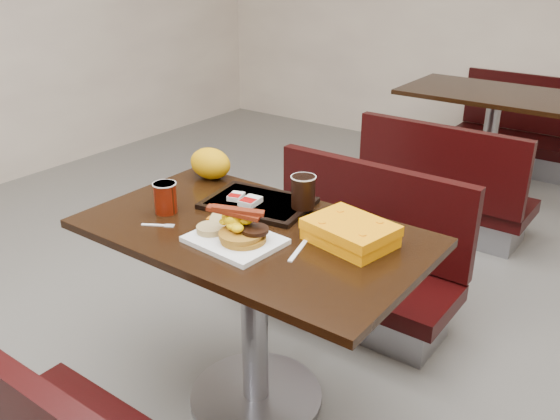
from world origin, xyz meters
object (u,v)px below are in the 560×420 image
Objects in this scene: table_near at (254,320)px; platter at (235,240)px; paper_bag at (210,163)px; coffee_cup_far at (303,192)px; bench_near_n at (350,252)px; table_far at (488,146)px; pancake_stack at (243,236)px; hashbrown_sleeve_left at (236,196)px; fork at (153,225)px; clamshell at (350,233)px; coffee_cup_near at (165,198)px; hashbrown_sleeve_right at (250,201)px; knife at (299,249)px; bench_far_n at (518,125)px; bench_far_s at (450,177)px; tray at (258,203)px.

table_near is 4.10× the size of platter.
paper_bag is (-0.47, 0.40, 0.06)m from platter.
platter is at bearing -96.49° from coffee_cup_far.
table_far is (0.00, 1.90, 0.02)m from bench_near_n.
bench_near_n is 0.83× the size of table_far.
hashbrown_sleeve_left is (-0.24, 0.25, -0.01)m from pancake_stack.
fork is 0.69m from clamshell.
coffee_cup_near is 1.38× the size of hashbrown_sleeve_right.
bench_near_n is 0.86m from knife.
hashbrown_sleeve_right is at bearing 29.29° from fork.
hashbrown_sleeve_right is at bearing -101.47° from bench_near_n.
pancake_stack is 0.83× the size of knife.
clamshell is 0.79m from paper_bag.
coffee_cup_far is 0.29m from clamshell.
paper_bag is (-0.45, -0.42, 0.45)m from bench_near_n.
hashbrown_sleeve_right is (-0.12, -3.17, 0.42)m from bench_far_n.
bench_near_n is 0.67m from coffee_cup_far.
clamshell reaches higher than table_far.
pancake_stack reaches higher than hashbrown_sleeve_right.
table_far is at bearing 108.47° from clamshell.
coffee_cup_far reaches higher than coffee_cup_near.
knife reaches higher than bench_near_n.
platter is at bearing -177.74° from pancake_stack.
table_near is at bearing -90.00° from bench_near_n.
paper_bag is (-0.50, 0.40, 0.03)m from pancake_stack.
paper_bag is (-0.26, 0.14, 0.04)m from hashbrown_sleeve_left.
knife reaches higher than table_far.
knife is at bearing -24.95° from paper_bag.
table_near is at bearing -112.61° from knife.
hashbrown_sleeve_left reaches higher than table_near.
bench_far_n is 12.19× the size of hashbrown_sleeve_right.
bench_far_n is at bearing 90.00° from bench_near_n.
knife is 2.20× the size of hashbrown_sleeve_right.
hashbrown_sleeve_right reaches higher than knife.
platter is (0.02, -2.02, 0.40)m from bench_far_s.
bench_far_s is 1.78m from tray.
coffee_cup_far is at bearing 36.95° from coffee_cup_near.
tray is at bearing 4.75° from hashbrown_sleeve_left.
platter reaches higher than table_near.
hashbrown_sleeve_right reaches higher than platter.
coffee_cup_far is at bearing 167.55° from clamshell.
table_near is 0.51m from fork.
clamshell reaches higher than hashbrown_sleeve_right.
clamshell is (0.67, 0.19, -0.02)m from coffee_cup_near.
hashbrown_sleeve_left reaches higher than table_far.
fork reaches higher than bench_near_n.
coffee_cup_far reaches higher than bench_far_s.
fork is at bearing -148.35° from table_near.
platter is 4.34× the size of hashbrown_sleeve_left.
fork is 0.65× the size of knife.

